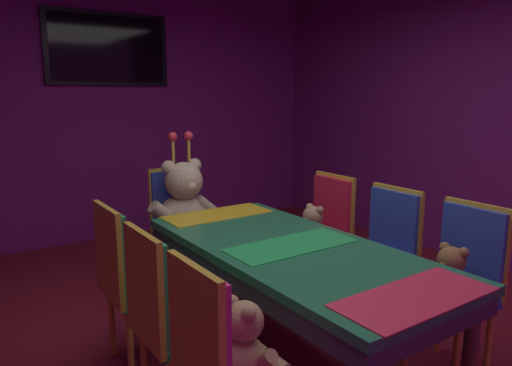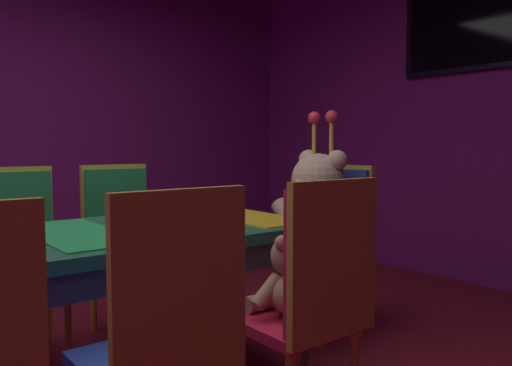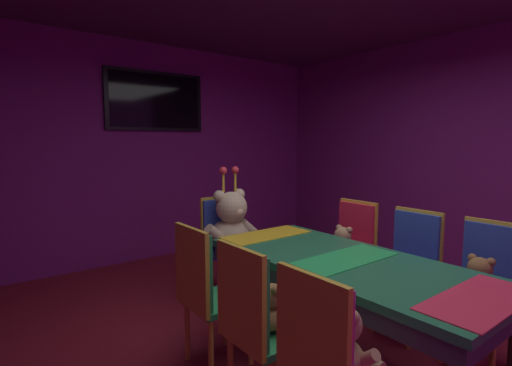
# 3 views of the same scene
# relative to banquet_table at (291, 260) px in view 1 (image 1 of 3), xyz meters

# --- Properties ---
(ground_plane) EXTENTS (7.90, 7.90, 0.00)m
(ground_plane) POSITION_rel_banquet_table_xyz_m (0.00, 0.00, -0.65)
(ground_plane) COLOR maroon
(wall_back) EXTENTS (5.20, 0.12, 2.80)m
(wall_back) POSITION_rel_banquet_table_xyz_m (0.00, 3.20, 0.75)
(wall_back) COLOR #721E72
(wall_back) RESTS_ON ground_plane
(banquet_table) EXTENTS (0.90, 2.02, 0.75)m
(banquet_table) POSITION_rel_banquet_table_xyz_m (0.00, 0.00, 0.00)
(banquet_table) COLOR #26724C
(banquet_table) RESTS_ON ground_plane
(chair_left_0) EXTENTS (0.42, 0.41, 0.98)m
(chair_left_0) POSITION_rel_banquet_table_xyz_m (-0.82, -0.54, -0.05)
(chair_left_0) COLOR #CC338C
(chair_left_0) RESTS_ON ground_plane
(teddy_left_0) EXTENTS (0.27, 0.35, 0.33)m
(teddy_left_0) POSITION_rel_banquet_table_xyz_m (-0.68, -0.54, -0.05)
(teddy_left_0) COLOR tan
(teddy_left_0) RESTS_ON chair_left_0
(chair_left_1) EXTENTS (0.42, 0.41, 0.98)m
(chair_left_1) POSITION_rel_banquet_table_xyz_m (-0.82, -0.03, -0.05)
(chair_left_1) COLOR #268C4C
(chair_left_1) RESTS_ON ground_plane
(teddy_left_1) EXTENTS (0.23, 0.30, 0.28)m
(teddy_left_1) POSITION_rel_banquet_table_xyz_m (-0.68, -0.03, -0.07)
(teddy_left_1) COLOR olive
(teddy_left_1) RESTS_ON chair_left_1
(chair_left_2) EXTENTS (0.42, 0.41, 0.98)m
(chair_left_2) POSITION_rel_banquet_table_xyz_m (-0.81, 0.54, -0.05)
(chair_left_2) COLOR #268C4C
(chair_left_2) RESTS_ON ground_plane
(chair_right_0) EXTENTS (0.42, 0.41, 0.98)m
(chair_right_0) POSITION_rel_banquet_table_xyz_m (0.82, -0.58, -0.05)
(chair_right_0) COLOR #2D47B2
(chair_right_0) RESTS_ON ground_plane
(teddy_right_0) EXTENTS (0.26, 0.33, 0.31)m
(teddy_right_0) POSITION_rel_banquet_table_xyz_m (0.67, -0.58, -0.06)
(teddy_right_0) COLOR olive
(teddy_right_0) RESTS_ON chair_right_0
(chair_right_1) EXTENTS (0.42, 0.41, 0.98)m
(chair_right_1) POSITION_rel_banquet_table_xyz_m (0.81, -0.02, -0.05)
(chair_right_1) COLOR #2D47B2
(chair_right_1) RESTS_ON ground_plane
(chair_right_2) EXTENTS (0.42, 0.41, 0.98)m
(chair_right_2) POSITION_rel_banquet_table_xyz_m (0.81, 0.58, -0.05)
(chair_right_2) COLOR red
(chair_right_2) RESTS_ON ground_plane
(teddy_right_2) EXTENTS (0.26, 0.33, 0.31)m
(teddy_right_2) POSITION_rel_banquet_table_xyz_m (0.66, 0.58, -0.06)
(teddy_right_2) COLOR tan
(teddy_right_2) RESTS_ON chair_right_2
(throne_chair) EXTENTS (0.41, 0.42, 0.98)m
(throne_chair) POSITION_rel_banquet_table_xyz_m (0.00, 1.54, -0.05)
(throne_chair) COLOR #2D47B2
(throne_chair) RESTS_ON ground_plane
(king_teddy_bear) EXTENTS (0.65, 0.50, 0.84)m
(king_teddy_bear) POSITION_rel_banquet_table_xyz_m (-0.00, 1.38, 0.07)
(king_teddy_bear) COLOR beige
(king_teddy_bear) RESTS_ON throne_chair
(wall_tv) EXTENTS (1.29, 0.06, 0.75)m
(wall_tv) POSITION_rel_banquet_table_xyz_m (0.00, 3.11, 1.40)
(wall_tv) COLOR black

